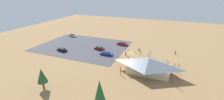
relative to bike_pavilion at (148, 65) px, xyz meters
name	(u,v)px	position (x,y,z in m)	size (l,w,h in m)	color
ground	(131,53)	(9.20, -13.23, -2.77)	(160.00, 160.00, 0.00)	#937047
parking_lot_asphalt	(83,46)	(31.66, -13.54, -2.75)	(38.70, 29.00, 0.05)	#424247
bike_pavilion	(148,65)	(0.00, 0.00, 0.00)	(15.33, 8.96, 4.87)	beige
trash_bin	(139,50)	(6.68, -17.36, -2.32)	(0.60, 0.60, 0.90)	brown
lot_sign	(128,51)	(9.86, -12.02, -1.36)	(0.56, 0.08, 2.20)	#99999E
pine_midwest	(100,92)	(6.16, 20.59, 2.27)	(2.67, 2.67, 7.83)	brown
pine_far_east	(42,76)	(23.49, 18.31, 0.98)	(2.57, 2.57, 5.68)	brown
bicycle_green_yard_front	(149,55)	(1.85, -12.90, -2.39)	(1.45, 0.97, 0.86)	black
bicycle_yellow_by_bin	(150,52)	(2.00, -16.41, -2.40)	(1.71, 0.48, 0.80)	black
bicycle_white_trailside	(167,64)	(-5.08, -7.42, -2.41)	(1.75, 0.48, 0.82)	black
bicycle_orange_yard_right	(171,67)	(-6.37, -5.93, -2.39)	(0.48, 1.72, 0.88)	black
bicycle_black_edge_south	(141,53)	(5.14, -14.00, -2.39)	(0.88, 1.62, 0.82)	black
bicycle_blue_front_row	(179,65)	(-8.80, -8.49, -2.41)	(0.69, 1.65, 0.83)	black
bicycle_purple_back_row	(168,62)	(-5.29, -9.23, -2.37)	(1.53, 0.93, 0.85)	black
bicycle_teal_near_porch	(136,53)	(7.07, -13.86, -2.43)	(1.69, 0.49, 0.79)	black
car_maroon_inner_stall	(99,48)	(22.52, -12.01, -2.02)	(4.67, 2.67, 1.42)	maroon
car_black_near_entry	(62,50)	(36.14, -4.77, -2.05)	(4.75, 2.63, 1.35)	black
car_blue_second_row	(106,53)	(17.49, -7.92, -2.03)	(4.85, 1.97, 1.37)	#1E42B2
car_white_far_end	(72,35)	(44.92, -24.31, -2.04)	(4.51, 2.50, 1.36)	white
car_red_end_stall	(122,44)	(15.45, -21.33, -2.01)	(4.91, 2.33, 1.43)	red
visitor_by_pavilion	(126,53)	(10.37, -10.53, -1.93)	(0.38, 0.40, 1.60)	#2D3347
visitor_crossing_yard	(176,52)	(-7.49, -18.97, -1.88)	(0.39, 0.36, 1.71)	#2D3347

